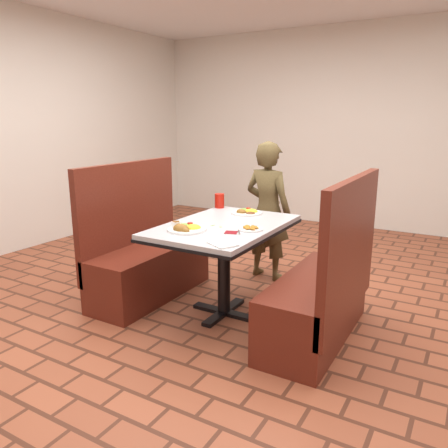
{
  "coord_description": "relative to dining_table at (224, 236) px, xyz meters",
  "views": [
    {
      "loc": [
        1.64,
        -2.82,
        1.55
      ],
      "look_at": [
        0.0,
        0.0,
        0.75
      ],
      "focal_mm": 35.0,
      "sensor_mm": 36.0,
      "label": 1
    }
  ],
  "objects": [
    {
      "name": "room",
      "position": [
        0.0,
        0.0,
        1.26
      ],
      "size": [
        7.0,
        7.04,
        2.82
      ],
      "color": "#9E4F33",
      "rests_on": "ground"
    },
    {
      "name": "dining_table",
      "position": [
        0.0,
        0.0,
        0.0
      ],
      "size": [
        0.81,
        1.21,
        0.75
      ],
      "color": "silver",
      "rests_on": "ground"
    },
    {
      "name": "booth_bench_left",
      "position": [
        -0.8,
        0.0,
        -0.32
      ],
      "size": [
        0.47,
        1.2,
        1.17
      ],
      "color": "maroon",
      "rests_on": "ground"
    },
    {
      "name": "booth_bench_right",
      "position": [
        0.8,
        0.0,
        -0.32
      ],
      "size": [
        0.47,
        1.2,
        1.17
      ],
      "color": "maroon",
      "rests_on": "ground"
    },
    {
      "name": "diner_person",
      "position": [
        -0.06,
        0.95,
        0.01
      ],
      "size": [
        0.53,
        0.39,
        1.34
      ],
      "primitive_type": "imported",
      "rotation": [
        0.0,
        0.0,
        2.99
      ],
      "color": "brown",
      "rests_on": "ground"
    },
    {
      "name": "near_dinner_plate",
      "position": [
        -0.14,
        -0.31,
        0.13
      ],
      "size": [
        0.28,
        0.28,
        0.09
      ],
      "rotation": [
        0.0,
        0.0,
        -0.09
      ],
      "color": "white",
      "rests_on": "dining_table"
    },
    {
      "name": "far_dinner_plate",
      "position": [
        -0.02,
        0.42,
        0.12
      ],
      "size": [
        0.26,
        0.26,
        0.07
      ],
      "rotation": [
        0.0,
        0.0,
        -0.23
      ],
      "color": "white",
      "rests_on": "dining_table"
    },
    {
      "name": "plantain_plate",
      "position": [
        0.26,
        -0.06,
        0.11
      ],
      "size": [
        0.18,
        0.18,
        0.03
      ],
      "rotation": [
        0.0,
        0.0,
        0.12
      ],
      "color": "white",
      "rests_on": "dining_table"
    },
    {
      "name": "maroon_napkin",
      "position": [
        0.17,
        -0.2,
        0.1
      ],
      "size": [
        0.11,
        0.11,
        0.0
      ],
      "primitive_type": "cube",
      "rotation": [
        0.0,
        0.0,
        0.34
      ],
      "color": "maroon",
      "rests_on": "dining_table"
    },
    {
      "name": "spoon_utensil",
      "position": [
        0.22,
        -0.17,
        0.1
      ],
      "size": [
        0.07,
        0.11,
        0.0
      ],
      "primitive_type": "cube",
      "rotation": [
        0.0,
        0.0,
        0.56
      ],
      "color": "silver",
      "rests_on": "dining_table"
    },
    {
      "name": "red_tumbler",
      "position": [
        -0.35,
        0.52,
        0.16
      ],
      "size": [
        0.09,
        0.09,
        0.13
      ],
      "primitive_type": "cylinder",
      "color": "#B7160C",
      "rests_on": "dining_table"
    },
    {
      "name": "paper_napkin",
      "position": [
        0.27,
        -0.49,
        0.1
      ],
      "size": [
        0.23,
        0.21,
        0.01
      ],
      "primitive_type": "cube",
      "rotation": [
        0.0,
        0.0,
        -0.48
      ],
      "color": "white",
      "rests_on": "dining_table"
    },
    {
      "name": "knife_utensil",
      "position": [
        -0.09,
        -0.32,
        0.11
      ],
      "size": [
        0.02,
        0.19,
        0.0
      ],
      "primitive_type": "cube",
      "rotation": [
        0.0,
        0.0,
        0.05
      ],
      "color": "silver",
      "rests_on": "dining_table"
    },
    {
      "name": "fork_utensil",
      "position": [
        -0.05,
        -0.37,
        0.11
      ],
      "size": [
        0.08,
        0.14,
        0.0
      ],
      "primitive_type": "cube",
      "rotation": [
        0.0,
        0.0,
        -0.48
      ],
      "color": "#BAB9BE",
      "rests_on": "dining_table"
    },
    {
      "name": "lettuce_shreds",
      "position": [
        0.04,
        0.06,
        0.1
      ],
      "size": [
        0.28,
        0.32,
        0.0
      ],
      "primitive_type": null,
      "color": "#7FB448",
      "rests_on": "dining_table"
    }
  ]
}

